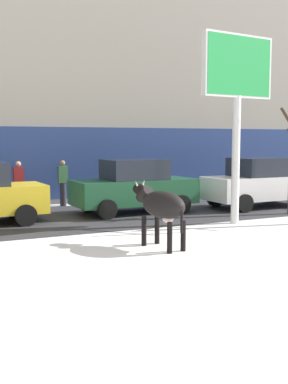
# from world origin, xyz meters

# --- Properties ---
(ground_plane) EXTENTS (120.00, 120.00, 0.00)m
(ground_plane) POSITION_xyz_m (0.00, 0.00, 0.00)
(ground_plane) COLOR white
(road_strip) EXTENTS (60.00, 5.60, 0.01)m
(road_strip) POSITION_xyz_m (0.00, 7.14, 0.00)
(road_strip) COLOR #333338
(road_strip) RESTS_ON ground
(building_facade) EXTENTS (44.00, 6.10, 13.00)m
(building_facade) POSITION_xyz_m (0.00, 13.66, 6.48)
(building_facade) COLOR gray
(building_facade) RESTS_ON ground
(cow_black) EXTENTS (0.83, 1.93, 1.54)m
(cow_black) POSITION_xyz_m (-0.94, 2.03, 0.99)
(cow_black) COLOR black
(cow_black) RESTS_ON ground
(billboard) EXTENTS (2.53, 0.46, 5.56)m
(billboard) POSITION_xyz_m (2.62, 4.05, 4.31)
(billboard) COLOR silver
(billboard) RESTS_ON ground
(car_darkgreen_sedan) EXTENTS (4.22, 2.02, 1.84)m
(car_darkgreen_sedan) POSITION_xyz_m (0.74, 7.26, 0.91)
(car_darkgreen_sedan) COLOR #194C2D
(car_darkgreen_sedan) RESTS_ON ground
(car_white_sedan) EXTENTS (4.22, 2.02, 1.84)m
(car_white_sedan) POSITION_xyz_m (5.57, 6.58, 0.91)
(car_white_sedan) COLOR white
(car_white_sedan) RESTS_ON ground
(pedestrian_near_billboard) EXTENTS (0.36, 0.24, 1.73)m
(pedestrian_near_billboard) POSITION_xyz_m (-0.97, 10.06, 0.88)
(pedestrian_near_billboard) COLOR #282833
(pedestrian_near_billboard) RESTS_ON ground
(pedestrian_by_cars) EXTENTS (0.36, 0.24, 1.73)m
(pedestrian_by_cars) POSITION_xyz_m (-2.62, 10.06, 0.88)
(pedestrian_by_cars) COLOR #282833
(pedestrian_by_cars) RESTS_ON ground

